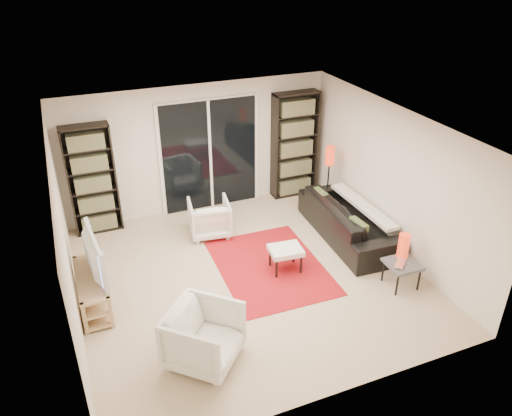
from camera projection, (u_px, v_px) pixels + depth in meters
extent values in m
plane|color=beige|center=(248.00, 276.00, 7.74)|extent=(5.00, 5.00, 0.00)
cube|color=silver|center=(198.00, 149.00, 9.20)|extent=(5.00, 0.02, 2.40)
cube|color=silver|center=(336.00, 315.00, 5.13)|extent=(5.00, 0.02, 2.40)
cube|color=silver|center=(65.00, 243.00, 6.33)|extent=(0.02, 5.00, 2.40)
cube|color=silver|center=(393.00, 180.00, 8.00)|extent=(0.02, 5.00, 2.40)
cube|color=white|center=(247.00, 128.00, 6.60)|extent=(5.00, 5.00, 0.02)
cube|color=white|center=(210.00, 155.00, 9.32)|extent=(1.92, 0.06, 2.16)
cube|color=black|center=(210.00, 156.00, 9.29)|extent=(1.80, 0.02, 2.10)
cube|color=white|center=(210.00, 156.00, 9.28)|extent=(0.05, 0.02, 2.10)
cube|color=black|center=(92.00, 180.00, 8.53)|extent=(0.80, 0.30, 1.95)
cube|color=#943514|center=(92.00, 180.00, 8.51)|extent=(0.70, 0.22, 1.85)
cube|color=black|center=(294.00, 145.00, 9.78)|extent=(0.90, 0.30, 2.10)
cube|color=#943514|center=(295.00, 145.00, 9.76)|extent=(0.80, 0.22, 2.00)
cube|color=tan|center=(90.00, 277.00, 6.90)|extent=(0.39, 1.22, 0.04)
cube|color=tan|center=(93.00, 291.00, 7.01)|extent=(0.39, 1.22, 0.03)
cube|color=tan|center=(95.00, 301.00, 7.10)|extent=(0.39, 1.22, 0.04)
cube|color=tan|center=(85.00, 319.00, 6.49)|extent=(0.05, 0.05, 0.50)
cube|color=tan|center=(77.00, 271.00, 7.42)|extent=(0.05, 0.05, 0.50)
cube|color=tan|center=(111.00, 312.00, 6.60)|extent=(0.05, 0.05, 0.50)
cube|color=tan|center=(100.00, 266.00, 7.53)|extent=(0.05, 0.05, 0.50)
imported|color=black|center=(88.00, 257.00, 6.75)|extent=(0.23, 1.10, 0.63)
cube|color=#A51117|center=(270.00, 267.00, 7.95)|extent=(1.65, 2.19, 0.01)
imported|color=black|center=(348.00, 220.00, 8.61)|extent=(1.02, 2.33, 0.67)
imported|color=silver|center=(210.00, 218.00, 8.71)|extent=(0.78, 0.80, 0.64)
imported|color=silver|center=(204.00, 336.00, 6.02)|extent=(1.15, 1.15, 0.75)
cube|color=silver|center=(286.00, 250.00, 7.72)|extent=(0.54, 0.46, 0.08)
cylinder|color=black|center=(277.00, 269.00, 7.63)|extent=(0.04, 0.04, 0.32)
cylinder|color=black|center=(270.00, 258.00, 7.90)|extent=(0.04, 0.04, 0.32)
cylinder|color=black|center=(301.00, 265.00, 7.72)|extent=(0.04, 0.04, 0.32)
cylinder|color=black|center=(294.00, 254.00, 8.00)|extent=(0.04, 0.04, 0.32)
cube|color=#48494E|center=(403.00, 264.00, 7.35)|extent=(0.49, 0.49, 0.04)
cylinder|color=black|center=(397.00, 285.00, 7.23)|extent=(0.03, 0.03, 0.38)
cylinder|color=black|center=(383.00, 270.00, 7.55)|extent=(0.03, 0.03, 0.38)
cylinder|color=black|center=(419.00, 279.00, 7.34)|extent=(0.03, 0.03, 0.38)
cylinder|color=black|center=(404.00, 266.00, 7.66)|extent=(0.03, 0.03, 0.38)
imported|color=silver|center=(403.00, 264.00, 7.30)|extent=(0.36, 0.35, 0.02)
cylinder|color=red|center=(404.00, 246.00, 7.42)|extent=(0.17, 0.17, 0.38)
cylinder|color=black|center=(326.00, 208.00, 9.65)|extent=(0.19, 0.19, 0.03)
cylinder|color=black|center=(328.00, 187.00, 9.43)|extent=(0.03, 0.03, 0.97)
cylinder|color=red|center=(330.00, 156.00, 9.13)|extent=(0.17, 0.17, 0.35)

